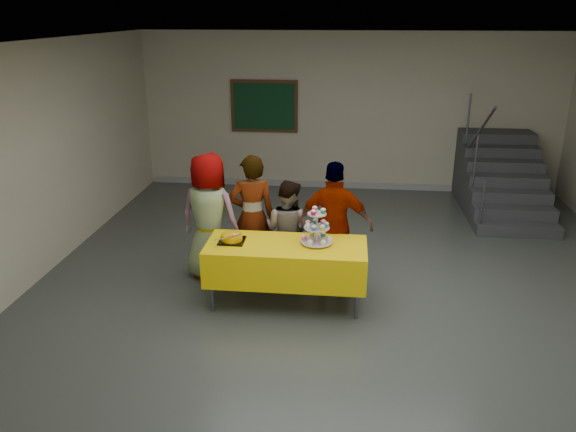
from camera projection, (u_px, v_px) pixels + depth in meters
name	position (u px, v px, depth m)	size (l,w,h in m)	color
room_shell	(350.00, 134.00, 5.86)	(10.00, 10.04, 3.02)	#4C514C
bake_table	(286.00, 261.00, 6.63)	(1.88, 0.78, 0.77)	#595960
cupcake_stand	(317.00, 230.00, 6.52)	(0.38, 0.38, 0.44)	silver
bear_cake	(232.00, 237.00, 6.62)	(0.32, 0.36, 0.12)	black
schoolchild_a	(209.00, 217.00, 7.22)	(0.82, 0.53, 1.68)	slate
schoolchild_b	(252.00, 216.00, 7.30)	(0.60, 0.39, 1.64)	slate
schoolchild_c	(288.00, 230.00, 7.24)	(0.65, 0.51, 1.34)	slate
schoolchild_d	(335.00, 225.00, 7.01)	(0.96, 0.40, 1.63)	slate
staircase	(499.00, 181.00, 9.99)	(1.30, 2.40, 2.04)	#424447
noticeboard	(264.00, 106.00, 10.82)	(1.30, 0.05, 1.00)	#472B16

